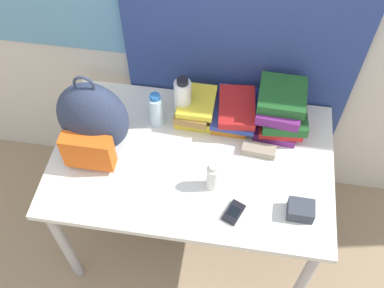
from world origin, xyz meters
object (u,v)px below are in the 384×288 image
cell_phone (234,212)px  sports_bottle (183,101)px  water_bottle (156,110)px  sunscreen_bottle (213,177)px  backpack (93,121)px  sunglasses_case (259,150)px  book_stack_right (281,109)px  camera_pouch (301,210)px  book_stack_center (234,111)px  book_stack_left (197,107)px

cell_phone → sports_bottle: bearing=121.7°
water_bottle → sunscreen_bottle: bearing=-45.5°
backpack → sunglasses_case: size_ratio=2.80×
book_stack_right → sunscreen_bottle: bearing=-124.7°
sports_bottle → sunglasses_case: (0.36, -0.14, -0.11)m
sunscreen_bottle → camera_pouch: size_ratio=1.43×
water_bottle → book_stack_center: bearing=11.4°
cell_phone → water_bottle: bearing=133.6°
sunscreen_bottle → book_stack_right: bearing=55.3°
camera_pouch → backpack: bearing=167.0°
book_stack_right → sunscreen_bottle: 0.46m
book_stack_right → sunscreen_bottle: size_ratio=1.83×
book_stack_left → sunscreen_bottle: bearing=-71.9°
book_stack_left → sunglasses_case: size_ratio=1.59×
book_stack_left → water_bottle: bearing=-158.5°
book_stack_center → sunglasses_case: (0.13, -0.17, -0.05)m
book_stack_right → camera_pouch: size_ratio=2.61×
water_bottle → sunscreen_bottle: 0.43m
water_bottle → sunglasses_case: 0.50m
sports_bottle → sunglasses_case: size_ratio=1.71×
water_bottle → sunscreen_bottle: size_ratio=1.24×
water_bottle → sunglasses_case: bearing=-12.1°
book_stack_center → cell_phone: 0.50m
backpack → water_bottle: (0.23, 0.18, -0.09)m
backpack → book_stack_right: 0.83m
backpack → book_stack_center: size_ratio=1.51×
cell_phone → sunglasses_case: 0.33m
sunscreen_bottle → sunglasses_case: sunscreen_bottle is taller
book_stack_right → sunglasses_case: book_stack_right is taller
sunscreen_bottle → sunglasses_case: 0.28m
book_stack_left → camera_pouch: (0.49, -0.45, -0.03)m
water_bottle → sunglasses_case: size_ratio=1.22×
backpack → sunglasses_case: 0.73m
backpack → cell_phone: bearing=-21.2°
cell_phone → book_stack_right: bearing=72.2°
book_stack_center → cell_phone: bearing=-84.2°
book_stack_left → sunscreen_bottle: 0.40m
book_stack_left → sunglasses_case: bearing=-29.6°
sports_bottle → sunscreen_bottle: sports_bottle is taller
sports_bottle → sunglasses_case: bearing=-21.3°
water_bottle → sunscreen_bottle: (0.30, -0.31, -0.02)m
water_bottle → sports_bottle: 0.13m
book_stack_right → water_bottle: 0.56m
water_bottle → backpack: bearing=-142.5°
water_bottle → sunscreen_bottle: water_bottle is taller
backpack → water_bottle: bearing=37.5°
sports_bottle → sunscreen_bottle: (0.18, -0.34, -0.06)m
book_stack_right → sports_bottle: bearing=-176.1°
backpack → water_bottle: 0.30m
book_stack_center → camera_pouch: book_stack_center is taller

